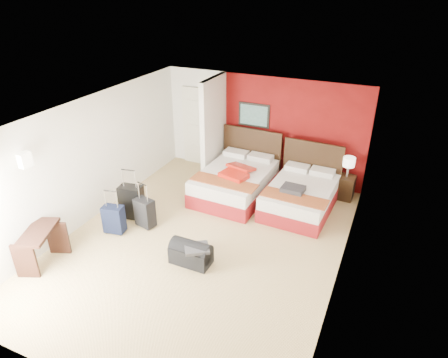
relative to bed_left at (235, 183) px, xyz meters
The scene contains 17 objects.
ground 1.98m from the bed_left, 85.33° to the right, with size 6.50×6.50×0.00m, color #D4BA82.
room_walls 1.65m from the bed_left, 156.91° to the right, with size 5.02×6.52×2.50m.
red_accent_panel 1.83m from the bed_left, 54.62° to the left, with size 3.50×0.04×2.50m, color maroon.
partition_wall 1.43m from the bed_left, 141.86° to the left, with size 0.12×1.20×2.50m, color silver.
entry_door 2.15m from the bed_left, 141.83° to the left, with size 0.82×0.06×2.05m, color silver.
bed_left is the anchor object (origin of this frame).
bed_right 1.52m from the bed_left, ahead, with size 1.31×1.87×0.56m, color white.
red_suitcase_open 0.38m from the bed_left, 45.00° to the right, with size 0.59×0.81×0.10m, color red.
jacket_bundle 1.48m from the bed_left, 11.92° to the right, with size 0.46×0.36×0.11m, color #333237.
nightstand 2.49m from the bed_left, 21.23° to the left, with size 0.38×0.38×0.54m, color black.
table_lamp 2.54m from the bed_left, 21.23° to the left, with size 0.26×0.26×0.47m, color white.
suitcase_black 2.36m from the bed_left, 131.53° to the right, with size 0.47×0.29×0.70m, color black.
suitcase_charcoal 2.24m from the bed_left, 120.58° to the right, with size 0.39×0.24×0.58m, color black.
suitcase_navy 2.83m from the bed_left, 123.66° to the right, with size 0.40×0.24×0.55m, color black.
duffel_bag 2.58m from the bed_left, 84.52° to the right, with size 0.71×0.38×0.36m, color black.
jacket_draped 2.65m from the bed_left, 81.38° to the right, with size 0.41×0.35×0.05m, color #38383D.
desk 4.20m from the bed_left, 119.46° to the right, with size 0.43×0.85×0.71m, color black.
Camera 1 is at (2.91, -5.48, 4.52)m, focal length 31.90 mm.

